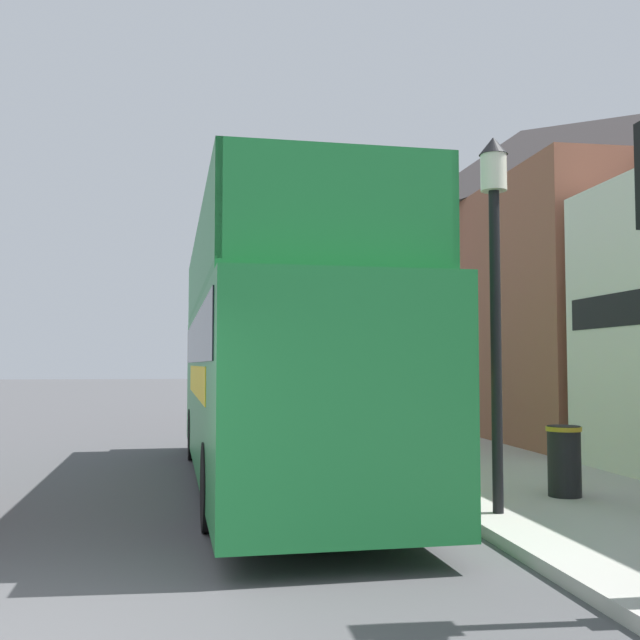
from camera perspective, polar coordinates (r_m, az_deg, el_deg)
The scene contains 8 objects.
ground_plane at distance 26.62m, azimuth -12.08°, elevation -7.44°, with size 144.00×144.00×0.00m, color #4C4C4F.
sidewalk at distance 24.07m, azimuth 2.89°, elevation -7.78°, with size 3.56×108.00×0.14m.
brick_terrace_rear at distance 23.74m, azimuth 15.23°, elevation 3.16°, with size 6.00×16.44×9.14m.
tour_bus at distance 12.17m, azimuth -3.82°, elevation -3.86°, with size 2.90×11.00×4.05m.
parked_car_ahead_of_bus at distance 19.67m, azimuth -3.21°, elevation -6.97°, with size 2.03×4.12×1.45m.
lamp_post_nearest at distance 9.40m, azimuth 13.16°, elevation 5.16°, with size 0.35×0.35×4.57m.
lamp_post_second at distance 17.98m, azimuth 2.23°, elevation 0.85°, with size 0.35×0.35×4.47m.
litter_bin at distance 10.77m, azimuth 18.11°, elevation -10.02°, with size 0.48×0.48×0.94m.
Camera 1 is at (1.52, -5.50, 1.92)m, focal length 42.00 mm.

